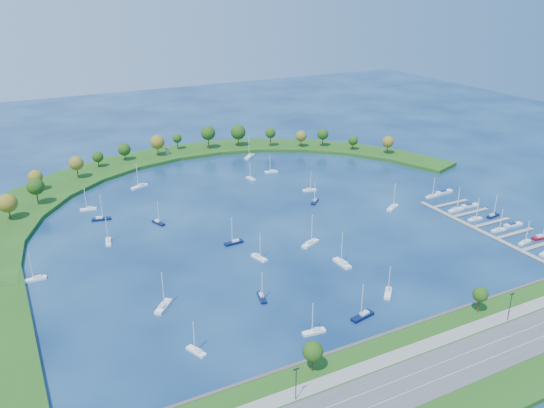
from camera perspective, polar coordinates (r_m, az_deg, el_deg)
name	(u,v)px	position (r m, az deg, el deg)	size (l,w,h in m)	color
ground	(268,217)	(262.73, -0.47, -1.36)	(700.00, 700.00, 0.00)	#081D46
south_shoreline	(457,363)	(176.47, 18.63, -15.33)	(420.00, 43.10, 11.60)	#225015
breakwater	(145,198)	(290.15, -13.08, 0.59)	(286.74, 247.64, 2.00)	#225015
breakwater_trees	(174,153)	(329.45, -10.11, 5.24)	(243.17, 92.39, 15.19)	#382314
harbor_tower	(167,151)	(356.96, -10.81, 5.44)	(2.60, 2.60, 4.70)	gray
dock_system	(496,230)	(268.88, 22.23, -2.47)	(24.28, 82.00, 1.60)	gray
moored_boat_0	(271,171)	(323.49, -0.09, 3.43)	(7.84, 3.74, 11.11)	white
moored_boat_1	(342,263)	(221.34, 7.31, -6.06)	(3.15, 9.51, 13.79)	white
moored_boat_2	(196,350)	(174.23, -7.86, -14.80)	(4.69, 7.54, 10.75)	white
moored_boat_3	(250,156)	(351.97, -2.33, 5.00)	(9.24, 8.49, 14.44)	white
moored_boat_4	(310,243)	(235.92, 4.00, -4.04)	(9.68, 6.16, 13.84)	white
moored_boat_5	(35,278)	(227.22, -23.35, -7.09)	(8.00, 2.37, 11.71)	white
moored_boat_6	(315,201)	(280.29, 4.46, 0.32)	(6.94, 6.58, 10.99)	#09123B
moored_boat_7	(234,242)	(236.84, -3.97, -3.94)	(8.45, 2.64, 12.30)	#09123B
moored_boat_8	(108,241)	(247.25, -16.62, -3.71)	(3.71, 8.22, 11.68)	white
moored_boat_9	(393,207)	(278.54, 12.41, -0.29)	(9.03, 6.33, 13.06)	white
moored_boat_10	(259,257)	(224.09, -1.35, -5.51)	(4.34, 8.32, 11.78)	white
moored_boat_11	(314,331)	(181.18, 4.39, -13.00)	(7.94, 3.02, 11.39)	white
moored_boat_12	(251,178)	(312.51, -2.20, 2.72)	(3.30, 7.13, 10.11)	white
moored_boat_13	(262,297)	(197.89, -1.06, -9.58)	(3.82, 7.78, 11.02)	#09123B
moored_boat_14	(363,315)	(190.33, 9.39, -11.32)	(9.27, 4.13, 13.17)	#09123B
moored_boat_15	(158,222)	(260.74, -11.72, -1.84)	(4.57, 7.95, 11.28)	#09123B
moored_boat_16	(140,186)	(308.17, -13.57, 1.83)	(9.95, 6.05, 14.16)	white
moored_boat_17	(88,208)	(284.93, -18.52, -0.44)	(8.08, 3.52, 11.49)	white
moored_boat_18	(101,218)	(271.30, -17.31, -1.43)	(9.03, 4.30, 12.80)	#09123B
moored_boat_19	(309,189)	(295.59, 3.90, 1.52)	(7.71, 3.52, 10.95)	white
moored_boat_20	(163,306)	(196.36, -11.21, -10.31)	(8.16, 8.60, 13.62)	white
moored_boat_21	(388,292)	(204.77, 11.97, -8.93)	(7.15, 7.24, 11.69)	white
docked_boat_2	(525,242)	(260.46, 24.75, -3.56)	(7.37, 3.18, 10.49)	white
docked_boat_3	(541,237)	(268.30, 26.17, -3.06)	(9.25, 3.55, 13.26)	maroon
docked_boat_4	(499,229)	(268.24, 22.45, -2.44)	(7.28, 2.50, 10.52)	white
docked_boat_5	(513,225)	(276.45, 23.73, -1.97)	(9.33, 3.40, 1.86)	white
docked_boat_6	(475,218)	(276.35, 20.33, -1.40)	(7.47, 2.39, 10.85)	white
docked_boat_7	(493,215)	(283.16, 21.95, -1.08)	(7.77, 3.13, 11.10)	#09123B
docked_boat_8	(456,209)	(283.92, 18.54, -0.52)	(8.74, 2.99, 12.63)	white
docked_boat_9	(470,205)	(291.89, 19.85, -0.13)	(9.25, 3.65, 1.84)	white
docked_boat_10	(432,196)	(298.27, 16.25, 0.84)	(7.30, 2.37, 10.60)	white
docked_boat_11	(444,192)	(305.90, 17.42, 1.22)	(10.15, 3.09, 2.06)	white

